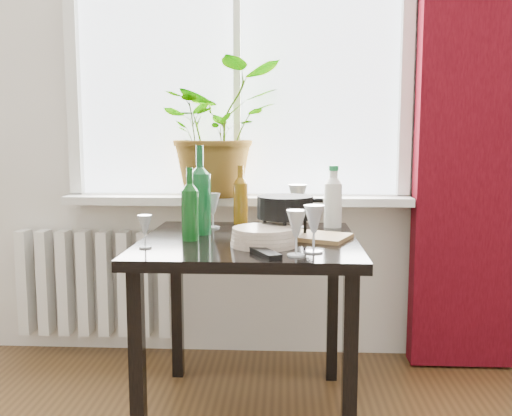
# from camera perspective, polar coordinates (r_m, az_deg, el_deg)

# --- Properties ---
(window) EXTENTS (1.72, 0.08, 1.62)m
(window) POSITION_cam_1_polar(r_m,az_deg,el_deg) (2.94, -1.87, 16.17)
(window) COLOR white
(window) RESTS_ON ground
(windowsill) EXTENTS (1.72, 0.20, 0.04)m
(windowsill) POSITION_cam_1_polar(r_m,az_deg,el_deg) (2.85, -1.92, 0.82)
(windowsill) COLOR silver
(windowsill) RESTS_ON ground
(curtain) EXTENTS (0.50, 0.12, 2.56)m
(curtain) POSITION_cam_1_polar(r_m,az_deg,el_deg) (2.93, 20.69, 9.75)
(curtain) COLOR #3D050D
(curtain) RESTS_ON ground
(radiator) EXTENTS (0.80, 0.10, 0.55)m
(radiator) POSITION_cam_1_polar(r_m,az_deg,el_deg) (3.12, -15.80, -7.20)
(radiator) COLOR white
(radiator) RESTS_ON ground
(table) EXTENTS (0.85, 0.85, 0.74)m
(table) POSITION_cam_1_polar(r_m,az_deg,el_deg) (2.29, -0.69, -5.34)
(table) COLOR black
(table) RESTS_ON ground
(potted_plant) EXTENTS (0.77, 0.74, 0.66)m
(potted_plant) POSITION_cam_1_polar(r_m,az_deg,el_deg) (2.84, -3.92, 7.84)
(potted_plant) COLOR #27671B
(potted_plant) RESTS_ON windowsill
(wine_bottle_left) EXTENTS (0.09, 0.09, 0.29)m
(wine_bottle_left) POSITION_cam_1_polar(r_m,az_deg,el_deg) (2.23, -6.62, 0.43)
(wine_bottle_left) COLOR #0D4413
(wine_bottle_left) RESTS_ON table
(wine_bottle_right) EXTENTS (0.11, 0.11, 0.37)m
(wine_bottle_right) POSITION_cam_1_polar(r_m,az_deg,el_deg) (2.36, -5.60, 1.89)
(wine_bottle_right) COLOR #0D4720
(wine_bottle_right) RESTS_ON table
(bottle_amber) EXTENTS (0.09, 0.09, 0.28)m
(bottle_amber) POSITION_cam_1_polar(r_m,az_deg,el_deg) (2.63, -1.55, 1.40)
(bottle_amber) COLOR brown
(bottle_amber) RESTS_ON table
(cleaning_bottle) EXTENTS (0.10, 0.10, 0.28)m
(cleaning_bottle) POSITION_cam_1_polar(r_m,az_deg,el_deg) (2.55, 7.72, 1.16)
(cleaning_bottle) COLOR white
(cleaning_bottle) RESTS_ON table
(wineglass_front_right) EXTENTS (0.09, 0.09, 0.16)m
(wineglass_front_right) POSITION_cam_1_polar(r_m,az_deg,el_deg) (1.94, 4.04, -2.48)
(wineglass_front_right) COLOR silver
(wineglass_front_right) RESTS_ON table
(wineglass_far_right) EXTENTS (0.07, 0.07, 0.17)m
(wineglass_far_right) POSITION_cam_1_polar(r_m,az_deg,el_deg) (2.00, 5.81, -2.03)
(wineglass_far_right) COLOR silver
(wineglass_far_right) RESTS_ON table
(wineglass_back_center) EXTENTS (0.10, 0.10, 0.20)m
(wineglass_back_center) POSITION_cam_1_polar(r_m,az_deg,el_deg) (2.52, 4.18, 0.25)
(wineglass_back_center) COLOR silver
(wineglass_back_center) RESTS_ON table
(wineglass_back_left) EXTENTS (0.08, 0.08, 0.16)m
(wineglass_back_left) POSITION_cam_1_polar(r_m,az_deg,el_deg) (2.51, -4.33, -0.24)
(wineglass_back_left) COLOR #B4BAC2
(wineglass_back_left) RESTS_ON table
(wineglass_front_left) EXTENTS (0.07, 0.07, 0.12)m
(wineglass_front_left) POSITION_cam_1_polar(r_m,az_deg,el_deg) (2.11, -11.04, -2.31)
(wineglass_front_left) COLOR #B7C0C5
(wineglass_front_left) RESTS_ON table
(plate_stack) EXTENTS (0.27, 0.27, 0.07)m
(plate_stack) POSITION_cam_1_polar(r_m,az_deg,el_deg) (2.12, 0.78, -2.90)
(plate_stack) COLOR beige
(plate_stack) RESTS_ON table
(fondue_pot) EXTENTS (0.30, 0.27, 0.17)m
(fondue_pot) POSITION_cam_1_polar(r_m,az_deg,el_deg) (2.25, 2.91, -0.95)
(fondue_pot) COLOR black
(fondue_pot) RESTS_ON table
(tv_remote) EXTENTS (0.12, 0.17, 0.02)m
(tv_remote) POSITION_cam_1_polar(r_m,az_deg,el_deg) (1.95, 0.92, -4.53)
(tv_remote) COLOR black
(tv_remote) RESTS_ON table
(cutting_board) EXTENTS (0.36, 0.31, 0.02)m
(cutting_board) POSITION_cam_1_polar(r_m,az_deg,el_deg) (2.28, 5.31, -2.81)
(cutting_board) COLOR #9A7745
(cutting_board) RESTS_ON table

